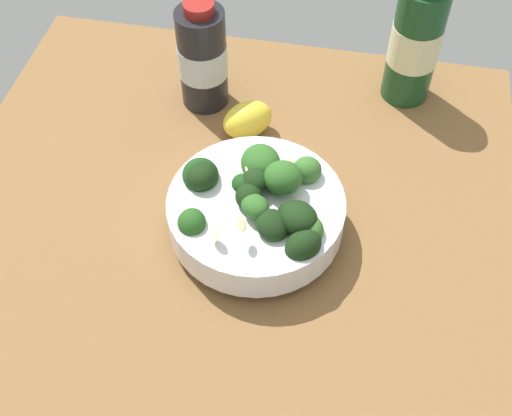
{
  "coord_description": "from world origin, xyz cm",
  "views": [
    {
      "loc": [
        12.26,
        -43.28,
        59.12
      ],
      "look_at": [
        3.93,
        -0.54,
        4.0
      ],
      "focal_mm": 45.98,
      "sensor_mm": 36.0,
      "label": 1
    }
  ],
  "objects_px": {
    "bowl_of_broccoli": "(257,209)",
    "bottle_tall": "(203,58)",
    "lemon_wedge": "(252,120)",
    "bottle_short": "(415,42)"
  },
  "relations": [
    {
      "from": "bowl_of_broccoli",
      "to": "bottle_tall",
      "type": "distance_m",
      "value": 0.23
    },
    {
      "from": "bowl_of_broccoli",
      "to": "bottle_short",
      "type": "bearing_deg",
      "value": 60.37
    },
    {
      "from": "lemon_wedge",
      "to": "bottle_short",
      "type": "xyz_separation_m",
      "value": [
        0.18,
        0.11,
        0.06
      ]
    },
    {
      "from": "lemon_wedge",
      "to": "bottle_short",
      "type": "bearing_deg",
      "value": 31.85
    },
    {
      "from": "bowl_of_broccoli",
      "to": "bottle_short",
      "type": "relative_size",
      "value": 1.09
    },
    {
      "from": "lemon_wedge",
      "to": "bottle_short",
      "type": "distance_m",
      "value": 0.23
    },
    {
      "from": "bowl_of_broccoli",
      "to": "bottle_short",
      "type": "xyz_separation_m",
      "value": [
        0.15,
        0.26,
        0.04
      ]
    },
    {
      "from": "bowl_of_broccoli",
      "to": "bottle_tall",
      "type": "xyz_separation_m",
      "value": [
        -0.11,
        0.2,
        0.03
      ]
    },
    {
      "from": "lemon_wedge",
      "to": "bottle_tall",
      "type": "height_order",
      "value": "bottle_tall"
    },
    {
      "from": "lemon_wedge",
      "to": "bottle_tall",
      "type": "bearing_deg",
      "value": 144.39
    }
  ]
}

